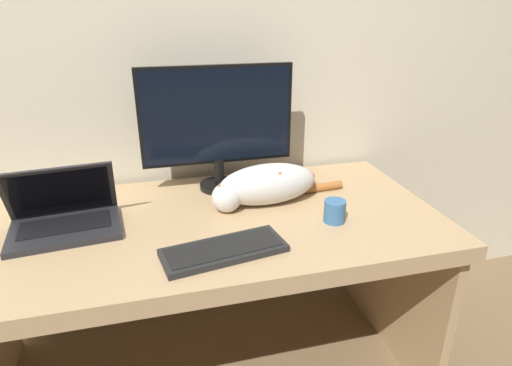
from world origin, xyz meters
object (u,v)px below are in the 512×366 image
Objects in this scene: cat at (265,184)px; coffee_mug at (335,211)px; monitor at (217,122)px; laptop at (64,217)px; external_keyboard at (224,250)px.

coffee_mug is (0.19, -0.20, -0.04)m from cat.
monitor is 7.62× the size of coffee_mug.
cat is 7.00× the size of coffee_mug.
monitor is 0.56m from coffee_mug.
cat is at bearing -3.27° from laptop.
monitor is 0.30m from cat.
laptop is at bearing 169.29° from coffee_mug.
monitor reaches higher than laptop.
laptop is at bearing 140.68° from external_keyboard.
laptop is at bearing 177.97° from cat.
coffee_mug is (0.89, -0.17, -0.01)m from laptop.
cat reaches higher than external_keyboard.
external_keyboard is at bearing -129.41° from cat.
external_keyboard is 0.42m from coffee_mug.
external_keyboard is 0.38m from cat.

